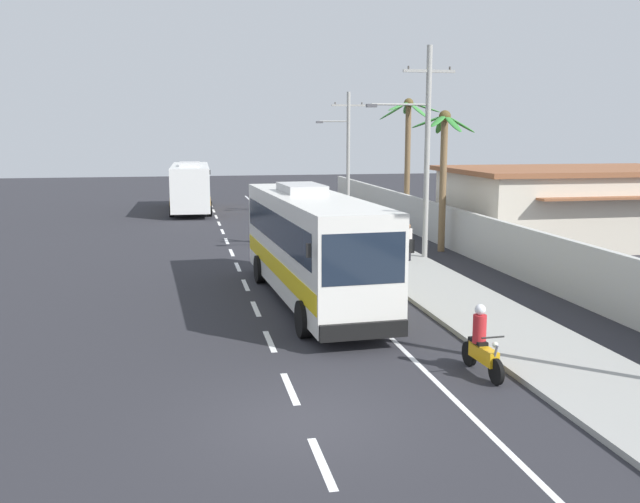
% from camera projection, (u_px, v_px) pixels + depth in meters
% --- Properties ---
extents(ground_plane, '(160.00, 160.00, 0.00)m').
position_uv_depth(ground_plane, '(304.00, 422.00, 13.85)').
color(ground_plane, '#28282D').
extents(sidewalk_kerb, '(3.20, 90.00, 0.14)m').
position_uv_depth(sidewalk_kerb, '(445.00, 292.00, 24.80)').
color(sidewalk_kerb, '#999993').
rests_on(sidewalk_kerb, ground).
extents(lane_markings, '(3.50, 71.21, 0.01)m').
position_uv_depth(lane_markings, '(291.00, 272.00, 28.59)').
color(lane_markings, white).
rests_on(lane_markings, ground).
extents(boundary_wall, '(0.24, 60.00, 2.05)m').
position_uv_depth(boundary_wall, '(497.00, 244.00, 29.24)').
color(boundary_wall, '#B2B2AD').
rests_on(boundary_wall, ground).
extents(coach_bus_foreground, '(3.30, 11.68, 3.85)m').
position_uv_depth(coach_bus_foreground, '(311.00, 243.00, 23.37)').
color(coach_bus_foreground, silver).
rests_on(coach_bus_foreground, ground).
extents(coach_bus_far_lane, '(3.13, 10.97, 3.59)m').
position_uv_depth(coach_bus_far_lane, '(191.00, 185.00, 50.21)').
color(coach_bus_far_lane, white).
rests_on(coach_bus_far_lane, ground).
extents(motorcycle_beside_bus, '(0.56, 1.96, 1.65)m').
position_uv_depth(motorcycle_beside_bus, '(482.00, 346.00, 16.50)').
color(motorcycle_beside_bus, black).
rests_on(motorcycle_beside_bus, ground).
extents(pedestrian_near_kerb, '(0.36, 0.36, 1.61)m').
position_uv_depth(pedestrian_near_kerb, '(408.00, 241.00, 30.34)').
color(pedestrian_near_kerb, black).
rests_on(pedestrian_near_kerb, sidewalk_kerb).
extents(utility_pole_mid, '(3.92, 0.24, 9.29)m').
position_uv_depth(utility_pole_mid, '(425.00, 147.00, 30.57)').
color(utility_pole_mid, '#9E9E99').
rests_on(utility_pole_mid, ground).
extents(utility_pole_far, '(3.29, 0.24, 8.24)m').
position_uv_depth(utility_pole_far, '(347.00, 150.00, 46.61)').
color(utility_pole_far, '#9E9E99').
rests_on(utility_pole_far, ground).
extents(palm_nearest, '(3.63, 3.65, 7.61)m').
position_uv_depth(palm_nearest, '(408.00, 141.00, 41.75)').
color(palm_nearest, brown).
rests_on(palm_nearest, ground).
extents(palm_second, '(2.96, 2.95, 6.64)m').
position_uv_depth(palm_second, '(443.00, 157.00, 32.89)').
color(palm_second, brown).
rests_on(palm_second, ground).
extents(roadside_building, '(12.57, 8.75, 3.85)m').
position_uv_depth(roadside_building, '(573.00, 205.00, 35.84)').
color(roadside_building, beige).
rests_on(roadside_building, ground).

